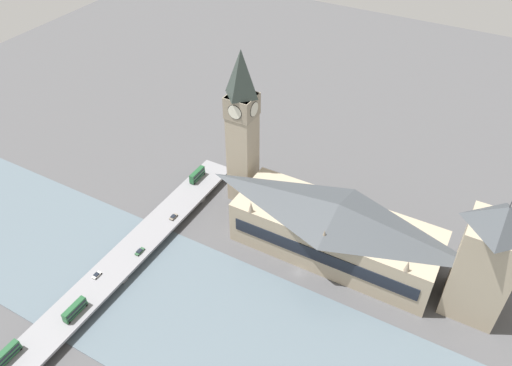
{
  "coord_description": "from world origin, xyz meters",
  "views": [
    {
      "loc": [
        -128.1,
        -51.23,
        161.51
      ],
      "look_at": [
        23.41,
        33.18,
        18.61
      ],
      "focal_mm": 35.0,
      "sensor_mm": 36.0,
      "label": 1
    }
  ],
  "objects_px": {
    "car_northbound_lead": "(140,251)",
    "clock_tower": "(242,126)",
    "double_decker_bus_lead": "(75,309)",
    "road_bridge": "(113,271)",
    "victoria_tower": "(486,260)",
    "parliament_hall": "(335,229)",
    "car_southbound_lead": "(97,275)",
    "double_decker_bus_rear": "(197,175)",
    "double_decker_bus_mid": "(5,356)",
    "car_northbound_mid": "(173,217)"
  },
  "relations": [
    {
      "from": "car_northbound_lead",
      "to": "clock_tower",
      "type": "bearing_deg",
      "value": -16.85
    },
    {
      "from": "double_decker_bus_lead",
      "to": "road_bridge",
      "type": "bearing_deg",
      "value": 7.06
    },
    {
      "from": "victoria_tower",
      "to": "parliament_hall",
      "type": "bearing_deg",
      "value": 90.06
    },
    {
      "from": "parliament_hall",
      "to": "car_southbound_lead",
      "type": "distance_m",
      "value": 99.51
    },
    {
      "from": "clock_tower",
      "to": "double_decker_bus_lead",
      "type": "bearing_deg",
      "value": 168.85
    },
    {
      "from": "parliament_hall",
      "to": "road_bridge",
      "type": "distance_m",
      "value": 93.81
    },
    {
      "from": "double_decker_bus_rear",
      "to": "victoria_tower",
      "type": "bearing_deg",
      "value": -93.99
    },
    {
      "from": "double_decker_bus_lead",
      "to": "double_decker_bus_rear",
      "type": "height_order",
      "value": "double_decker_bus_rear"
    },
    {
      "from": "victoria_tower",
      "to": "road_bridge",
      "type": "relative_size",
      "value": 0.34
    },
    {
      "from": "parliament_hall",
      "to": "double_decker_bus_rear",
      "type": "xyz_separation_m",
      "value": [
        9.4,
        76.89,
        -6.89
      ]
    },
    {
      "from": "clock_tower",
      "to": "double_decker_bus_mid",
      "type": "bearing_deg",
      "value": 168.07
    },
    {
      "from": "double_decker_bus_lead",
      "to": "double_decker_bus_rear",
      "type": "distance_m",
      "value": 89.37
    },
    {
      "from": "clock_tower",
      "to": "double_decker_bus_rear",
      "type": "relative_size",
      "value": 7.34
    },
    {
      "from": "double_decker_bus_lead",
      "to": "car_northbound_lead",
      "type": "xyz_separation_m",
      "value": [
        36.04,
        -1.01,
        -1.9
      ]
    },
    {
      "from": "double_decker_bus_mid",
      "to": "double_decker_bus_rear",
      "type": "height_order",
      "value": "double_decker_bus_rear"
    },
    {
      "from": "parliament_hall",
      "to": "double_decker_bus_mid",
      "type": "height_order",
      "value": "parliament_hall"
    },
    {
      "from": "road_bridge",
      "to": "car_southbound_lead",
      "type": "relative_size",
      "value": 41.77
    },
    {
      "from": "double_decker_bus_lead",
      "to": "car_southbound_lead",
      "type": "relative_size",
      "value": 2.71
    },
    {
      "from": "double_decker_bus_mid",
      "to": "double_decker_bus_rear",
      "type": "distance_m",
      "value": 115.1
    },
    {
      "from": "clock_tower",
      "to": "double_decker_bus_rear",
      "type": "distance_m",
      "value": 41.58
    },
    {
      "from": "double_decker_bus_rear",
      "to": "car_northbound_mid",
      "type": "bearing_deg",
      "value": -167.39
    },
    {
      "from": "clock_tower",
      "to": "victoria_tower",
      "type": "xyz_separation_m",
      "value": [
        -13.77,
        -109.78,
        -14.72
      ]
    },
    {
      "from": "victoria_tower",
      "to": "road_bridge",
      "type": "height_order",
      "value": "victoria_tower"
    },
    {
      "from": "parliament_hall",
      "to": "double_decker_bus_lead",
      "type": "xyz_separation_m",
      "value": [
        -79.78,
        71.19,
        -7.07
      ]
    },
    {
      "from": "parliament_hall",
      "to": "double_decker_bus_lead",
      "type": "relative_size",
      "value": 8.16
    },
    {
      "from": "car_southbound_lead",
      "to": "car_northbound_lead",
      "type": "bearing_deg",
      "value": -20.31
    },
    {
      "from": "car_northbound_mid",
      "to": "victoria_tower",
      "type": "bearing_deg",
      "value": -81.27
    },
    {
      "from": "parliament_hall",
      "to": "car_southbound_lead",
      "type": "relative_size",
      "value": 22.07
    },
    {
      "from": "road_bridge",
      "to": "car_northbound_mid",
      "type": "xyz_separation_m",
      "value": [
        37.11,
        -3.64,
        1.49
      ]
    },
    {
      "from": "double_decker_bus_lead",
      "to": "double_decker_bus_rear",
      "type": "relative_size",
      "value": 1.01
    },
    {
      "from": "parliament_hall",
      "to": "clock_tower",
      "type": "xyz_separation_m",
      "value": [
        13.83,
        52.74,
        26.66
      ]
    },
    {
      "from": "double_decker_bus_mid",
      "to": "double_decker_bus_rear",
      "type": "relative_size",
      "value": 1.13
    },
    {
      "from": "parliament_hall",
      "to": "car_northbound_lead",
      "type": "relative_size",
      "value": 18.43
    },
    {
      "from": "clock_tower",
      "to": "double_decker_bus_mid",
      "type": "height_order",
      "value": "clock_tower"
    },
    {
      "from": "road_bridge",
      "to": "double_decker_bus_rear",
      "type": "bearing_deg",
      "value": 2.45
    },
    {
      "from": "parliament_hall",
      "to": "victoria_tower",
      "type": "bearing_deg",
      "value": -89.94
    },
    {
      "from": "double_decker_bus_mid",
      "to": "victoria_tower",
      "type": "bearing_deg",
      "value": -51.93
    },
    {
      "from": "car_northbound_mid",
      "to": "road_bridge",
      "type": "bearing_deg",
      "value": 174.4
    },
    {
      "from": "victoria_tower",
      "to": "road_bridge",
      "type": "xyz_separation_m",
      "value": [
        -56.67,
        131.1,
        -22.38
      ]
    },
    {
      "from": "parliament_hall",
      "to": "road_bridge",
      "type": "height_order",
      "value": "parliament_hall"
    },
    {
      "from": "road_bridge",
      "to": "double_decker_bus_mid",
      "type": "relative_size",
      "value": 13.7
    },
    {
      "from": "clock_tower",
      "to": "car_southbound_lead",
      "type": "bearing_deg",
      "value": 162.29
    },
    {
      "from": "car_southbound_lead",
      "to": "parliament_hall",
      "type": "bearing_deg",
      "value": -51.03
    },
    {
      "from": "road_bridge",
      "to": "car_northbound_mid",
      "type": "bearing_deg",
      "value": -5.6
    },
    {
      "from": "victoria_tower",
      "to": "double_decker_bus_rear",
      "type": "height_order",
      "value": "victoria_tower"
    },
    {
      "from": "car_northbound_lead",
      "to": "car_northbound_mid",
      "type": "height_order",
      "value": "car_northbound_mid"
    },
    {
      "from": "double_decker_bus_lead",
      "to": "car_northbound_lead",
      "type": "relative_size",
      "value": 2.26
    },
    {
      "from": "parliament_hall",
      "to": "car_northbound_lead",
      "type": "distance_m",
      "value": 83.18
    },
    {
      "from": "car_southbound_lead",
      "to": "double_decker_bus_lead",
      "type": "bearing_deg",
      "value": -161.42
    },
    {
      "from": "clock_tower",
      "to": "car_northbound_mid",
      "type": "distance_m",
      "value": 51.89
    }
  ]
}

